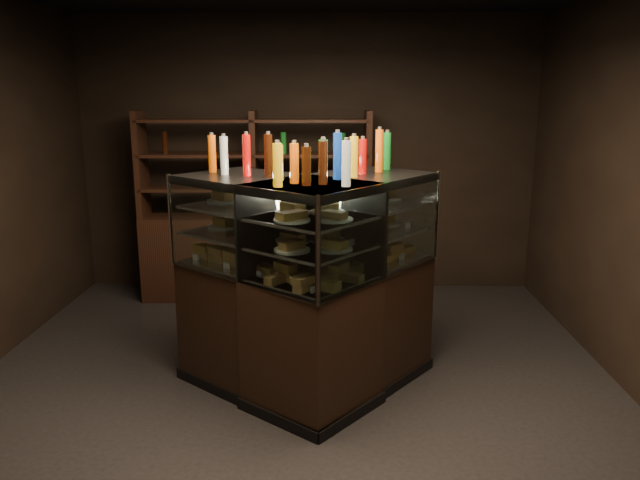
# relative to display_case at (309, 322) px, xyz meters

# --- Properties ---
(ground) EXTENTS (5.00, 5.00, 0.00)m
(ground) POSITION_rel_display_case_xyz_m (-0.12, 0.09, -0.53)
(ground) COLOR black
(ground) RESTS_ON ground
(room_shell) EXTENTS (5.02, 5.02, 3.01)m
(room_shell) POSITION_rel_display_case_xyz_m (-0.12, 0.09, 1.41)
(room_shell) COLOR black
(room_shell) RESTS_ON ground
(display_case) EXTENTS (2.04, 1.62, 1.61)m
(display_case) POSITION_rel_display_case_xyz_m (0.00, 0.00, 0.00)
(display_case) COLOR black
(display_case) RESTS_ON ground
(food_display) EXTENTS (1.57, 1.15, 0.49)m
(food_display) POSITION_rel_display_case_xyz_m (0.00, -0.01, 0.66)
(food_display) COLOR gold
(food_display) RESTS_ON display_case
(bottles_top) EXTENTS (1.39, 1.01, 0.30)m
(bottles_top) POSITION_rel_display_case_xyz_m (-0.00, 0.00, 1.21)
(bottles_top) COLOR #147223
(bottles_top) RESTS_ON display_case
(potted_conifer) EXTENTS (0.38, 0.38, 0.81)m
(potted_conifer) POSITION_rel_display_case_xyz_m (0.59, 0.50, -0.07)
(potted_conifer) COLOR black
(potted_conifer) RESTS_ON ground
(back_shelving) EXTENTS (2.43, 0.49, 2.00)m
(back_shelving) POSITION_rel_display_case_xyz_m (-0.66, 2.14, 0.07)
(back_shelving) COLOR black
(back_shelving) RESTS_ON ground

